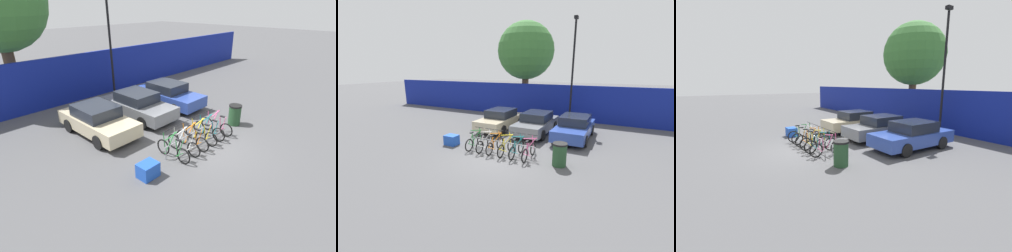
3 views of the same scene
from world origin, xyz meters
TOP-DOWN VIEW (x-y plane):
  - ground_plane at (0.00, 0.00)m, footprint 120.00×120.00m
  - hoarding_wall at (0.00, 9.50)m, footprint 36.00×0.16m
  - bike_rack at (-0.16, 0.68)m, footprint 3.61×0.04m
  - bicycle_green at (-1.69, 0.53)m, footprint 0.68×1.71m
  - bicycle_white at (-1.05, 0.53)m, footprint 0.68×1.71m
  - bicycle_orange at (-0.48, 0.53)m, footprint 0.68×1.71m
  - bicycle_yellow at (0.15, 0.53)m, footprint 0.68×1.71m
  - bicycle_teal at (0.74, 0.53)m, footprint 0.68×1.71m
  - bicycle_pink at (1.38, 0.53)m, footprint 0.68×1.71m
  - car_beige at (-2.39, 4.56)m, footprint 1.91×4.18m
  - car_grey at (0.19, 4.68)m, footprint 1.91×4.29m
  - car_blue at (2.59, 4.73)m, footprint 1.91×4.36m
  - lamp_post at (1.47, 8.50)m, footprint 0.24×0.44m
  - trash_bin at (2.83, 0.42)m, footprint 0.63×0.63m
  - cargo_crate at (-3.17, 0.38)m, footprint 0.70×0.56m
  - tree_behind_hoarding at (-3.44, 11.30)m, footprint 5.15×5.15m

SIDE VIEW (x-z plane):
  - ground_plane at x=0.00m, z-range 0.00..0.00m
  - cargo_crate at x=-3.17m, z-range 0.00..0.55m
  - bicycle_green at x=-1.69m, z-range -0.15..0.90m
  - bicycle_white at x=-1.05m, z-range -0.15..0.90m
  - bicycle_orange at x=-0.48m, z-range -0.15..0.90m
  - bicycle_yellow at x=0.15m, z-range -0.15..0.90m
  - bicycle_teal at x=0.74m, z-range -0.15..0.90m
  - bicycle_pink at x=1.38m, z-range -0.15..0.90m
  - bike_rack at x=-0.16m, z-range 0.20..0.77m
  - trash_bin at x=2.83m, z-range 0.00..1.03m
  - car_beige at x=-2.39m, z-range -0.01..1.39m
  - car_grey at x=0.19m, z-range -0.01..1.39m
  - car_blue at x=2.59m, z-range -0.01..1.39m
  - hoarding_wall at x=0.00m, z-range 0.00..2.84m
  - lamp_post at x=1.47m, z-range 0.36..8.01m
  - tree_behind_hoarding at x=-3.44m, z-range 1.51..9.77m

